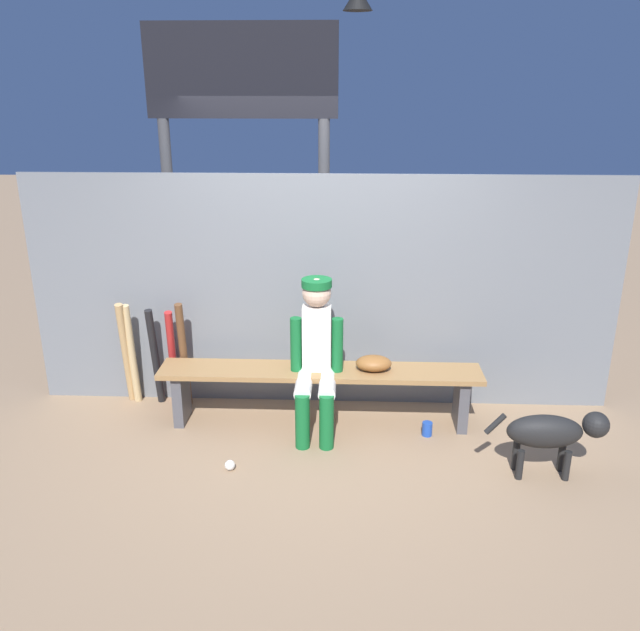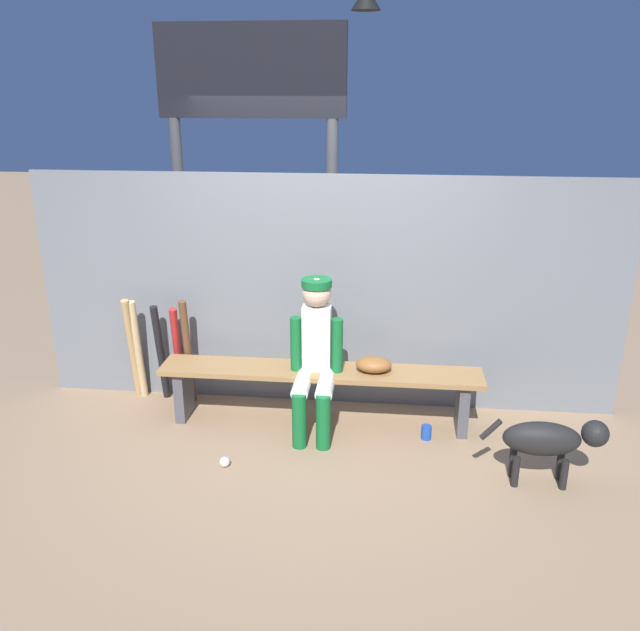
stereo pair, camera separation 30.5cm
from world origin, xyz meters
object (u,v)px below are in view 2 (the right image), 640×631
player_seated (315,352)px  dog (550,440)px  bat_wood_dark (188,352)px  bat_aluminum_black (161,353)px  scoreboard (260,122)px  cup_on_ground (426,432)px  baseball_glove (374,365)px  cup_on_bench (326,362)px  bat_wood_natural (138,350)px  bat_wood_tan (132,349)px  bat_aluminum_red (178,353)px  baseball (225,462)px  dugout_bench (320,381)px

player_seated → dog: (1.66, -0.56, -0.33)m
bat_wood_dark → bat_aluminum_black: (-0.25, 0.04, -0.04)m
scoreboard → dog: scoreboard is taller
scoreboard → bat_aluminum_black: bearing=-132.0°
bat_aluminum_black → dog: 3.18m
bat_wood_dark → cup_on_ground: bearing=-11.3°
player_seated → baseball_glove: player_seated is taller
baseball_glove → cup_on_bench: (-0.37, 0.03, -0.01)m
bat_wood_natural → bat_wood_tan: bat_wood_tan is taller
bat_aluminum_red → cup_on_bench: bearing=-12.5°
baseball_glove → bat_wood_natural: 2.03m
bat_wood_tan → bat_aluminum_black: bearing=1.4°
bat_wood_tan → player_seated: bearing=-13.3°
player_seated → baseball: player_seated is taller
bat_aluminum_black → baseball: (0.78, -0.99, -0.40)m
dog → player_seated: bearing=161.2°
cup_on_ground → cup_on_bench: size_ratio=1.00×
cup_on_ground → dugout_bench: bearing=169.0°
scoreboard → baseball: bearing=-88.9°
baseball_glove → cup_on_ground: baseball_glove is taller
bat_aluminum_red → scoreboard: (0.61, 0.80, 1.85)m
dog → bat_aluminum_red: bearing=161.1°
bat_wood_dark → bat_aluminum_red: size_ratio=1.10×
baseball → cup_on_ground: cup_on_ground is taller
bat_wood_natural → bat_wood_tan: 0.05m
bat_wood_dark → cup_on_bench: size_ratio=8.56×
dugout_bench → bat_aluminum_black: (-1.40, 0.28, 0.07)m
bat_wood_natural → bat_aluminum_black: bearing=0.3°
cup_on_bench → scoreboard: bearing=122.6°
scoreboard → bat_wood_natural: bearing=-138.6°
baseball_glove → cup_on_bench: bearing=176.0°
bat_wood_natural → bat_wood_dark: bearing=-5.4°
player_seated → bat_wood_tan: 1.67m
dog → scoreboard: bearing=141.9°
baseball_glove → bat_aluminum_red: size_ratio=0.33×
dugout_bench → baseball: bearing=-130.6°
cup_on_ground → dog: size_ratio=0.13×
bat_aluminum_red → bat_aluminum_black: 0.14m
bat_aluminum_red → bat_wood_natural: (-0.33, -0.04, 0.03)m
player_seated → cup_on_bench: size_ratio=11.05×
player_seated → scoreboard: size_ratio=0.37×
bat_wood_dark → cup_on_bench: 1.21m
cup_on_ground → baseball_glove: bearing=158.9°
player_seated → bat_aluminum_black: 1.44m
bat_aluminum_black → bat_wood_natural: (-0.20, -0.00, 0.02)m
bat_aluminum_red → dog: bat_aluminum_red is taller
bat_wood_dark → scoreboard: bearing=60.6°
player_seated → bat_wood_tan: size_ratio=1.29×
bat_aluminum_red → bat_aluminum_black: size_ratio=0.99×
bat_wood_dark → dog: bearing=-18.1°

